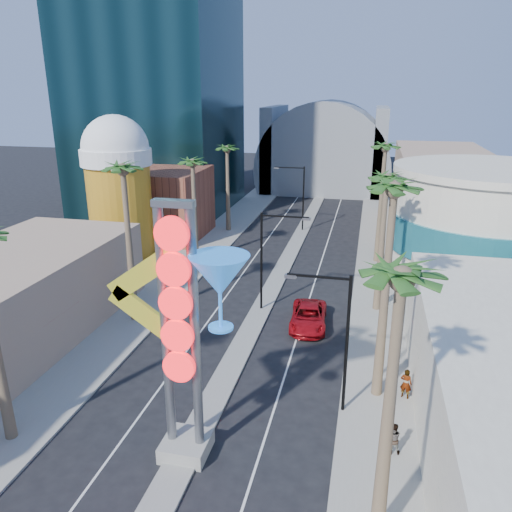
% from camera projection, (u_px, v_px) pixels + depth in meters
% --- Properties ---
extents(ground, '(240.00, 240.00, 0.00)m').
position_uv_depth(ground, '(162.00, 500.00, 21.52)').
color(ground, black).
rests_on(ground, ground).
extents(sidewalk_west, '(5.00, 100.00, 0.15)m').
position_uv_depth(sidewalk_west, '(207.00, 246.00, 55.85)').
color(sidewalk_west, gray).
rests_on(sidewalk_west, ground).
extents(sidewalk_east, '(5.00, 100.00, 0.15)m').
position_uv_depth(sidewalk_east, '(381.00, 259.00, 51.82)').
color(sidewalk_east, gray).
rests_on(sidewalk_east, ground).
extents(median, '(1.60, 84.00, 0.15)m').
position_uv_depth(median, '(295.00, 244.00, 56.61)').
color(median, gray).
rests_on(median, ground).
extents(hotel_tower, '(20.00, 20.00, 50.00)m').
position_uv_depth(hotel_tower, '(152.00, 24.00, 66.26)').
color(hotel_tower, black).
rests_on(hotel_tower, ground).
extents(brick_filler_west, '(10.00, 10.00, 8.00)m').
position_uv_depth(brick_filler_west, '(162.00, 203.00, 58.75)').
color(brick_filler_west, brown).
rests_on(brick_filler_west, ground).
extents(filler_east, '(10.00, 20.00, 10.00)m').
position_uv_depth(filler_east, '(438.00, 191.00, 60.88)').
color(filler_east, tan).
rests_on(filler_east, ground).
extents(beer_mug, '(7.00, 7.00, 14.50)m').
position_uv_depth(beer_mug, '(118.00, 182.00, 50.34)').
color(beer_mug, orange).
rests_on(beer_mug, ground).
extents(turquoise_building, '(16.60, 16.60, 10.60)m').
position_uv_depth(turquoise_building, '(486.00, 228.00, 43.75)').
color(turquoise_building, beige).
rests_on(turquoise_building, ground).
extents(canopy, '(22.00, 16.00, 22.00)m').
position_uv_depth(canopy, '(325.00, 165.00, 86.67)').
color(canopy, slate).
rests_on(canopy, ground).
extents(neon_sign, '(6.53, 2.60, 12.55)m').
position_uv_depth(neon_sign, '(197.00, 319.00, 21.76)').
color(neon_sign, gray).
rests_on(neon_sign, ground).
extents(streetlight_0, '(3.79, 0.25, 8.00)m').
position_uv_depth(streetlight_0, '(268.00, 253.00, 38.33)').
color(streetlight_0, black).
rests_on(streetlight_0, ground).
extents(streetlight_1, '(3.79, 0.25, 8.00)m').
position_uv_depth(streetlight_1, '(299.00, 192.00, 60.73)').
color(streetlight_1, black).
rests_on(streetlight_1, ground).
extents(streetlight_2, '(3.45, 0.25, 8.00)m').
position_uv_depth(streetlight_2, '(338.00, 332.00, 25.95)').
color(streetlight_2, black).
rests_on(streetlight_2, ground).
extents(palm_1, '(2.40, 2.40, 12.70)m').
position_uv_depth(palm_1, '(124.00, 180.00, 34.76)').
color(palm_1, brown).
rests_on(palm_1, ground).
extents(palm_2, '(2.40, 2.40, 11.20)m').
position_uv_depth(palm_2, '(193.00, 169.00, 48.12)').
color(palm_2, brown).
rests_on(palm_2, ground).
extents(palm_3, '(2.40, 2.40, 11.20)m').
position_uv_depth(palm_3, '(227.00, 154.00, 59.21)').
color(palm_3, brown).
rests_on(palm_3, ground).
extents(palm_4, '(2.40, 2.40, 12.20)m').
position_uv_depth(palm_4, '(400.00, 297.00, 16.31)').
color(palm_4, brown).
rests_on(palm_4, ground).
extents(palm_5, '(2.40, 2.40, 13.20)m').
position_uv_depth(palm_5, '(393.00, 204.00, 25.26)').
color(palm_5, brown).
rests_on(palm_5, ground).
extents(palm_6, '(2.40, 2.40, 11.70)m').
position_uv_depth(palm_6, '(386.00, 187.00, 36.78)').
color(palm_6, brown).
rests_on(palm_6, ground).
extents(palm_7, '(2.40, 2.40, 12.70)m').
position_uv_depth(palm_7, '(385.00, 155.00, 47.58)').
color(palm_7, brown).
rests_on(palm_7, ground).
extents(red_pickup, '(2.97, 5.77, 1.56)m').
position_uv_depth(red_pickup, '(308.00, 317.00, 37.01)').
color(red_pickup, '#A90D14').
rests_on(red_pickup, ground).
extents(pedestrian_a, '(0.76, 0.61, 1.80)m').
position_uv_depth(pedestrian_a, '(406.00, 384.00, 28.12)').
color(pedestrian_a, gray).
rests_on(pedestrian_a, sidewalk_east).
extents(pedestrian_b, '(0.86, 0.72, 1.60)m').
position_uv_depth(pedestrian_b, '(393.00, 438.00, 23.86)').
color(pedestrian_b, gray).
rests_on(pedestrian_b, sidewalk_east).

